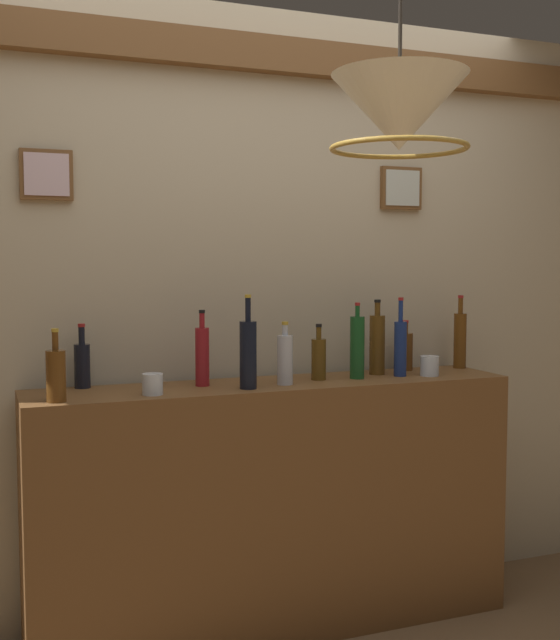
% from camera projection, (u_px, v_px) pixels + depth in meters
% --- Properties ---
extents(panelled_rear_partition, '(3.75, 0.15, 2.49)m').
position_uv_depth(panelled_rear_partition, '(253.00, 296.00, 3.27)').
color(panelled_rear_partition, '#BCAD8E').
rests_on(panelled_rear_partition, ground).
extents(bar_shelf_unit, '(1.91, 0.38, 0.99)m').
position_uv_depth(bar_shelf_unit, '(275.00, 507.00, 3.08)').
color(bar_shelf_unit, brown).
rests_on(bar_shelf_unit, ground).
extents(liquor_bottle_port, '(0.06, 0.06, 0.24)m').
position_uv_depth(liquor_bottle_port, '(82.00, 364.00, 2.92)').
color(liquor_bottle_port, black).
rests_on(liquor_bottle_port, bar_shelf_unit).
extents(liquor_bottle_whiskey, '(0.07, 0.07, 0.31)m').
position_uv_depth(liquor_bottle_whiskey, '(377.00, 343.00, 3.27)').
color(liquor_bottle_whiskey, brown).
rests_on(liquor_bottle_whiskey, bar_shelf_unit).
extents(liquor_bottle_rye, '(0.07, 0.07, 0.25)m').
position_uv_depth(liquor_bottle_rye, '(56.00, 375.00, 2.63)').
color(liquor_bottle_rye, '#5E3713').
rests_on(liquor_bottle_rye, bar_shelf_unit).
extents(liquor_bottle_mezcal, '(0.06, 0.06, 0.24)m').
position_uv_depth(liquor_bottle_mezcal, '(285.00, 359.00, 3.00)').
color(liquor_bottle_mezcal, '#B8BCC5').
rests_on(liquor_bottle_mezcal, bar_shelf_unit).
extents(liquor_bottle_brandy, '(0.06, 0.06, 0.22)m').
position_uv_depth(liquor_bottle_brandy, '(319.00, 358.00, 3.12)').
color(liquor_bottle_brandy, '#573C13').
rests_on(liquor_bottle_brandy, bar_shelf_unit).
extents(liquor_bottle_vermouth, '(0.06, 0.06, 0.35)m').
position_uv_depth(liquor_bottle_vermouth, '(248.00, 353.00, 2.90)').
color(liquor_bottle_vermouth, black).
rests_on(liquor_bottle_vermouth, bar_shelf_unit).
extents(liquor_bottle_amaro, '(0.05, 0.05, 0.29)m').
position_uv_depth(liquor_bottle_amaro, '(202.00, 355.00, 2.97)').
color(liquor_bottle_amaro, maroon).
rests_on(liquor_bottle_amaro, bar_shelf_unit).
extents(liquor_bottle_bourbon, '(0.06, 0.06, 0.32)m').
position_uv_depth(liquor_bottle_bourbon, '(460.00, 339.00, 3.46)').
color(liquor_bottle_bourbon, brown).
rests_on(liquor_bottle_bourbon, bar_shelf_unit).
extents(liquor_bottle_tequila, '(0.06, 0.06, 0.31)m').
position_uv_depth(liquor_bottle_tequila, '(357.00, 347.00, 3.15)').
color(liquor_bottle_tequila, '#194C21').
rests_on(liquor_bottle_tequila, bar_shelf_unit).
extents(liquor_bottle_rum, '(0.05, 0.05, 0.33)m').
position_uv_depth(liquor_bottle_rum, '(400.00, 347.00, 3.22)').
color(liquor_bottle_rum, navy).
rests_on(liquor_bottle_rum, bar_shelf_unit).
extents(liquor_bottle_vodka, '(0.07, 0.07, 0.22)m').
position_uv_depth(liquor_bottle_vodka, '(405.00, 350.00, 3.39)').
color(liquor_bottle_vodka, '#583415').
rests_on(liquor_bottle_vodka, bar_shelf_unit).
extents(glass_tumbler_rocks, '(0.07, 0.07, 0.08)m').
position_uv_depth(glass_tumbler_rocks, '(153.00, 384.00, 2.78)').
color(glass_tumbler_rocks, silver).
rests_on(glass_tumbler_rocks, bar_shelf_unit).
extents(glass_tumbler_highball, '(0.08, 0.08, 0.08)m').
position_uv_depth(glass_tumbler_highball, '(429.00, 366.00, 3.23)').
color(glass_tumbler_highball, silver).
rests_on(glass_tumbler_highball, bar_shelf_unit).
extents(pendant_lamp, '(0.42, 0.42, 0.51)m').
position_uv_depth(pendant_lamp, '(399.00, 115.00, 2.35)').
color(pendant_lamp, '#EFE5C6').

